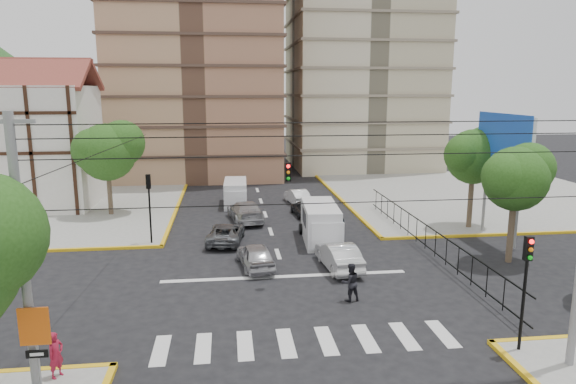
{
  "coord_description": "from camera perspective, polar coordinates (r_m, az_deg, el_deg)",
  "views": [
    {
      "loc": [
        -2.95,
        -24.35,
        9.75
      ],
      "look_at": [
        0.49,
        3.98,
        4.0
      ],
      "focal_mm": 32.0,
      "sensor_mm": 36.0,
      "label": 1
    }
  ],
  "objects": [
    {
      "name": "tree_park_c",
      "position": [
        37.72,
        20.04,
        3.98
      ],
      "size": [
        4.65,
        3.8,
        7.25
      ],
      "color": "#473828",
      "rests_on": "ground"
    },
    {
      "name": "park_fence",
      "position": [
        32.71,
        14.96,
        -6.35
      ],
      "size": [
        0.1,
        22.5,
        1.66
      ],
      "primitive_type": null,
      "color": "black",
      "rests_on": "ground"
    },
    {
      "name": "car_darkgrey_mid_right",
      "position": [
        40.03,
        1.77,
        -1.79
      ],
      "size": [
        1.86,
        3.81,
        1.25
      ],
      "primitive_type": "imported",
      "rotation": [
        0.0,
        0.0,
        3.25
      ],
      "color": "#252528",
      "rests_on": "ground"
    },
    {
      "name": "billboard",
      "position": [
        35.18,
        22.85,
        4.38
      ],
      "size": [
        0.36,
        6.2,
        8.1
      ],
      "color": "slate",
      "rests_on": "ground"
    },
    {
      "name": "pedestrian_sw_corner",
      "position": [
        19.74,
        -24.39,
        -16.14
      ],
      "size": [
        0.63,
        0.7,
        1.61
      ],
      "primitive_type": "imported",
      "rotation": [
        0.0,
        0.0,
        1.03
      ],
      "color": "maroon",
      "rests_on": "sidewalk_sw"
    },
    {
      "name": "utility_pole_sw",
      "position": [
        17.24,
        -27.32,
        -6.72
      ],
      "size": [
        1.4,
        0.28,
        9.0
      ],
      "color": "slate",
      "rests_on": "ground"
    },
    {
      "name": "van_left_lane",
      "position": [
        43.57,
        -5.85,
        -0.21
      ],
      "size": [
        2.0,
        4.75,
        2.12
      ],
      "rotation": [
        0.0,
        0.0,
        -0.03
      ],
      "color": "silver",
      "rests_on": "ground"
    },
    {
      "name": "tree_tudor",
      "position": [
        41.59,
        -19.36,
        4.5
      ],
      "size": [
        5.39,
        4.4,
        7.43
      ],
      "color": "#473828",
      "rests_on": "ground"
    },
    {
      "name": "pedestrian_crosswalk",
      "position": [
        24.4,
        6.94,
        -9.92
      ],
      "size": [
        1.02,
        0.87,
        1.83
      ],
      "primitive_type": "imported",
      "rotation": [
        0.0,
        0.0,
        3.36
      ],
      "color": "black",
      "rests_on": "ground"
    },
    {
      "name": "traffic_light_se",
      "position": [
        20.82,
        24.91,
        -8.3
      ],
      "size": [
        0.28,
        0.22,
        4.4
      ],
      "color": "black",
      "rests_on": "ground"
    },
    {
      "name": "district_sign",
      "position": [
        17.77,
        -26.27,
        -14.1
      ],
      "size": [
        0.9,
        0.12,
        3.2
      ],
      "color": "slate",
      "rests_on": "ground"
    },
    {
      "name": "stop_line",
      "position": [
        27.5,
        -0.31,
        -9.36
      ],
      "size": [
        13.0,
        0.4,
        0.01
      ],
      "primitive_type": "cube",
      "color": "silver",
      "rests_on": "ground"
    },
    {
      "name": "sidewalk_nw",
      "position": [
        48.49,
        -27.34,
        -1.41
      ],
      "size": [
        26.0,
        26.0,
        0.15
      ],
      "primitive_type": "cube",
      "color": "gray",
      "rests_on": "ground"
    },
    {
      "name": "sidewalk_ne",
      "position": [
        50.86,
        20.06,
        -0.27
      ],
      "size": [
        26.0,
        26.0,
        0.15
      ],
      "primitive_type": "cube",
      "color": "gray",
      "rests_on": "ground"
    },
    {
      "name": "tree_park_a",
      "position": [
        31.21,
        24.1,
        1.66
      ],
      "size": [
        4.41,
        3.6,
        6.83
      ],
      "color": "#473828",
      "rests_on": "ground"
    },
    {
      "name": "car_white_front_right",
      "position": [
        28.56,
        5.64,
        -7.06
      ],
      "size": [
        1.99,
        4.62,
        1.48
      ],
      "primitive_type": "imported",
      "rotation": [
        0.0,
        0.0,
        3.24
      ],
      "color": "silver",
      "rests_on": "ground"
    },
    {
      "name": "car_silver_front_left",
      "position": [
        28.67,
        -3.63,
        -7.03
      ],
      "size": [
        2.23,
        4.3,
        1.4
      ],
      "primitive_type": "imported",
      "rotation": [
        0.0,
        0.0,
        3.29
      ],
      "color": "#ADADB1",
      "rests_on": "ground"
    },
    {
      "name": "ground",
      "position": [
        26.39,
        -0.01,
        -10.28
      ],
      "size": [
        160.0,
        160.0,
        0.0
      ],
      "primitive_type": "plane",
      "color": "black",
      "rests_on": "ground"
    },
    {
      "name": "traffic_light_hanging",
      "position": [
        22.83,
        0.61,
        1.69
      ],
      "size": [
        18.0,
        9.12,
        0.92
      ],
      "color": "black",
      "rests_on": "ground"
    },
    {
      "name": "crosswalk_stripes",
      "position": [
        20.98,
        2.04,
        -16.28
      ],
      "size": [
        12.0,
        2.4,
        0.01
      ],
      "primitive_type": "cube",
      "color": "silver",
      "rests_on": "ground"
    },
    {
      "name": "car_white_rear_right",
      "position": [
        44.26,
        1.02,
        -0.48
      ],
      "size": [
        1.98,
        4.09,
        1.29
      ],
      "primitive_type": "imported",
      "rotation": [
        0.0,
        0.0,
        3.3
      ],
      "color": "white",
      "rests_on": "ground"
    },
    {
      "name": "car_silver_rear_left",
      "position": [
        38.59,
        -4.75,
        -2.11
      ],
      "size": [
        2.92,
        5.53,
        1.53
      ],
      "primitive_type": "imported",
      "rotation": [
        0.0,
        0.0,
        3.29
      ],
      "color": "#ADAEB2",
      "rests_on": "ground"
    },
    {
      "name": "car_grey_mid_left",
      "position": [
        33.35,
        -6.92,
        -4.55
      ],
      "size": [
        2.69,
        4.81,
        1.27
      ],
      "primitive_type": "imported",
      "rotation": [
        0.0,
        0.0,
        3.01
      ],
      "color": "slate",
      "rests_on": "ground"
    },
    {
      "name": "traffic_light_nw",
      "position": [
        33.18,
        -15.17,
        -0.55
      ],
      "size": [
        0.28,
        0.22,
        4.4
      ],
      "color": "black",
      "rests_on": "ground"
    },
    {
      "name": "tudor_building",
      "position": [
        47.38,
        -26.77,
        4.73
      ],
      "size": [
        10.8,
        8.05,
        12.23
      ],
      "color": "silver",
      "rests_on": "ground"
    },
    {
      "name": "van_right_lane",
      "position": [
        33.18,
        3.69,
        -3.61
      ],
      "size": [
        2.44,
        5.48,
        2.42
      ],
      "rotation": [
        0.0,
        0.0,
        -0.07
      ],
      "color": "silver",
      "rests_on": "ground"
    }
  ]
}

